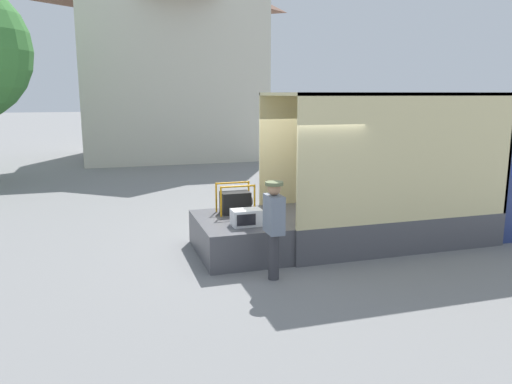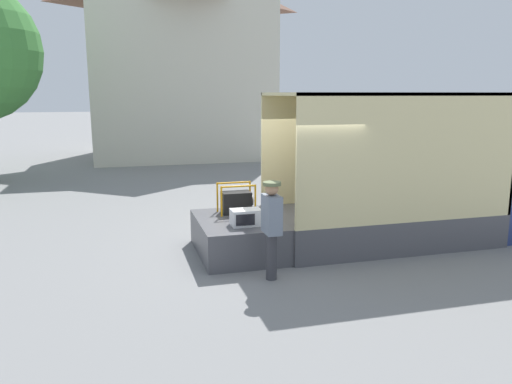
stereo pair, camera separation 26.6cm
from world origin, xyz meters
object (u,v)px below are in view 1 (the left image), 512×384
at_px(portable_generator, 236,202).
at_px(worker_person, 274,221).
at_px(microwave, 246,217).
at_px(box_truck, 441,194).

bearing_deg(portable_generator, worker_person, -86.87).
bearing_deg(microwave, worker_person, -80.08).
relative_size(box_truck, microwave, 11.83).
xyz_separation_m(box_truck, microwave, (-4.51, -0.48, -0.08)).
height_order(portable_generator, worker_person, worker_person).
distance_m(microwave, worker_person, 1.04).
bearing_deg(worker_person, portable_generator, 93.13).
xyz_separation_m(microwave, portable_generator, (0.07, 0.98, 0.08)).
relative_size(microwave, worker_person, 0.33).
bearing_deg(box_truck, portable_generator, 173.62).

